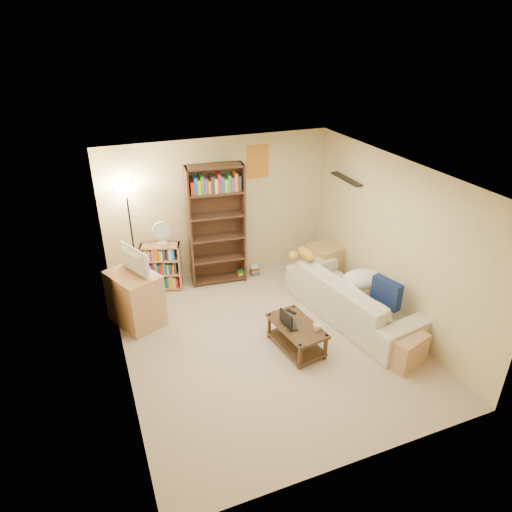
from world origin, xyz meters
name	(u,v)px	position (x,y,z in m)	size (l,w,h in m)	color
room	(270,240)	(0.00, 0.01, 1.62)	(4.50, 4.54, 2.52)	#BEAA8F
sofa	(354,297)	(1.48, 0.09, 0.35)	(1.32, 2.51, 0.70)	beige
navy_pillow	(386,293)	(1.68, -0.40, 0.67)	(0.46, 0.14, 0.41)	#122050
cream_blanket	(361,279)	(1.64, 0.18, 0.60)	(0.64, 0.46, 0.28)	white
tabby_cat	(304,254)	(1.02, 0.95, 0.79)	(0.56, 0.27, 0.19)	gold
coffee_table	(297,333)	(0.30, -0.30, 0.25)	(0.62, 0.96, 0.40)	#49321C
laptop	(294,323)	(0.27, -0.25, 0.41)	(0.29, 0.40, 0.03)	black
laptop_screen	(286,319)	(0.14, -0.27, 0.52)	(0.01, 0.30, 0.20)	white
mug	(317,327)	(0.49, -0.52, 0.45)	(0.13, 0.13, 0.10)	white
tv_remote	(291,312)	(0.36, 0.01, 0.41)	(0.05, 0.16, 0.02)	black
tv_stand	(135,298)	(-1.70, 1.18, 0.43)	(0.57, 0.79, 0.85)	tan
television	(130,262)	(-1.70, 1.18, 1.06)	(0.38, 0.69, 0.41)	black
tall_bookshelf	(217,223)	(-0.14, 1.96, 1.12)	(0.98, 0.42, 2.12)	#49271C
short_bookshelf	(162,267)	(-1.13, 2.05, 0.42)	(0.70, 0.45, 0.84)	tan
desk_fan	(161,233)	(-1.08, 2.01, 1.07)	(0.30, 0.17, 0.43)	silver
floor_lamp	(129,212)	(-1.55, 2.05, 1.48)	(0.32, 0.32, 1.86)	black
side_table	(325,261)	(1.72, 1.42, 0.30)	(0.52, 0.52, 0.59)	tan
end_cabinet	(403,348)	(1.52, -1.09, 0.22)	(0.53, 0.45, 0.45)	tan
book_stacks	(249,272)	(0.42, 1.91, 0.08)	(0.43, 0.16, 0.18)	red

